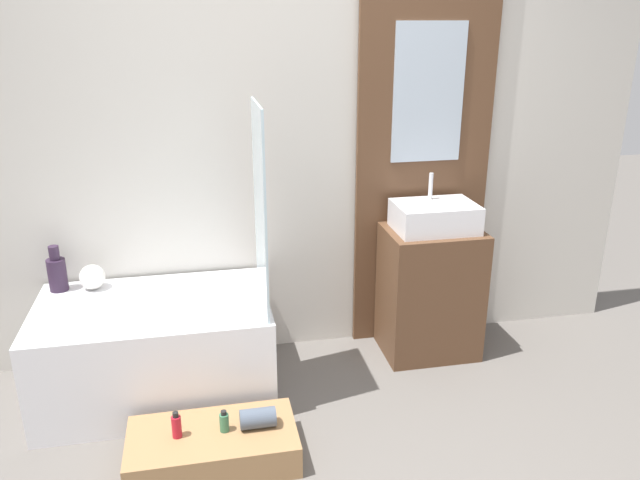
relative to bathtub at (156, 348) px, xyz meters
name	(u,v)px	position (x,y,z in m)	size (l,w,h in m)	color
wall_tiled_back	(283,131)	(0.75, 0.42, 1.04)	(4.20, 0.06, 2.60)	beige
wall_wood_accent	(425,126)	(1.55, 0.36, 1.05)	(0.79, 0.04, 2.60)	brown
bathtub	(156,348)	(0.00, 0.00, 0.00)	(1.17, 0.73, 0.52)	white
glass_shower_screen	(260,209)	(0.55, -0.12, 0.76)	(0.01, 0.45, 1.00)	silver
wooden_step_bench	(213,446)	(0.26, -0.61, -0.19)	(0.75, 0.39, 0.15)	#997047
vanity_cabinet	(430,292)	(1.55, 0.14, 0.12)	(0.54, 0.41, 0.76)	brown
sink	(435,217)	(1.55, 0.14, 0.58)	(0.45, 0.32, 0.31)	white
vase_tall_dark	(57,272)	(-0.49, 0.27, 0.36)	(0.10, 0.10, 0.25)	#2D1E33
vase_round_light	(92,277)	(-0.31, 0.25, 0.33)	(0.13, 0.13, 0.13)	silver
bottle_soap_primary	(177,426)	(0.11, -0.61, -0.05)	(0.04, 0.04, 0.12)	#B21928
bottle_soap_secondary	(224,422)	(0.31, -0.61, -0.06)	(0.04, 0.04, 0.10)	#38704C
towel_roll	(258,418)	(0.46, -0.61, -0.07)	(0.09, 0.09, 0.16)	#4C5666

